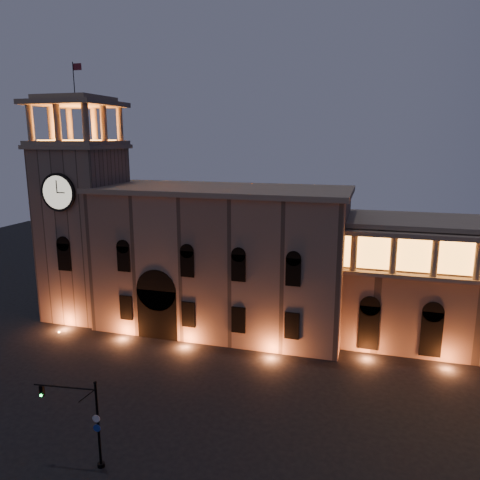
# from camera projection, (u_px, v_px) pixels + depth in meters

# --- Properties ---
(ground) EXTENTS (160.00, 160.00, 0.00)m
(ground) POSITION_uv_depth(u_px,v_px,m) (161.00, 428.00, 38.37)
(ground) COLOR black
(ground) RESTS_ON ground
(government_building) EXTENTS (30.80, 12.80, 17.60)m
(government_building) POSITION_uv_depth(u_px,v_px,m) (220.00, 259.00, 57.66)
(government_building) COLOR #856A57
(government_building) RESTS_ON ground
(clock_tower) EXTENTS (9.80, 9.80, 32.40)m
(clock_tower) POSITION_uv_depth(u_px,v_px,m) (84.00, 223.00, 60.97)
(clock_tower) COLOR #856A57
(clock_tower) RESTS_ON ground
(traffic_light) EXTENTS (4.94, 0.94, 6.80)m
(traffic_light) POSITION_uv_depth(u_px,v_px,m) (87.00, 421.00, 33.25)
(traffic_light) COLOR black
(traffic_light) RESTS_ON ground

